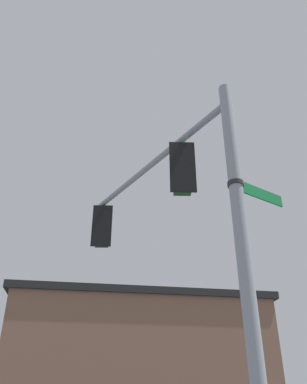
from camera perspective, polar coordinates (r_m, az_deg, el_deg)
The scene contains 6 objects.
signal_pole at distance 6.37m, azimuth 13.13°, elevation -12.32°, with size 0.24×0.24×7.84m, color gray.
mast_arm at distance 9.74m, azimuth -0.57°, elevation 3.72°, with size 0.14×0.14×5.40m, color gray.
traffic_light_nearest_pole at distance 8.50m, azimuth 4.04°, elevation 3.00°, with size 0.54×0.49×1.31m.
traffic_light_mid_inner at distance 11.21m, azimuth -7.28°, elevation -5.11°, with size 0.54×0.49×1.31m.
street_name_sign at distance 7.26m, azimuth 13.60°, elevation 0.30°, with size 1.14×0.78×0.22m.
storefront_building at distance 19.02m, azimuth -2.34°, elevation -25.32°, with size 11.92×7.84×6.70m.
Camera 1 is at (-1.60, -5.92, 2.18)m, focal length 37.42 mm.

